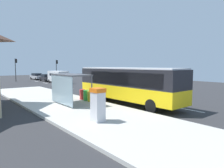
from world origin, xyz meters
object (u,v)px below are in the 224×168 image
at_px(bus_shelter, 67,81).
at_px(recycling_bin_yellow, 90,96).
at_px(sedan_near, 37,76).
at_px(recycling_bin_red, 82,94).
at_px(traffic_light_far_side, 16,66).
at_px(white_van, 58,76).
at_px(recycling_bin_green, 86,95).
at_px(ticket_machine, 98,104).
at_px(sedan_far, 47,77).
at_px(bus, 127,83).
at_px(traffic_light_near_side, 57,67).

bearing_deg(bus_shelter, recycling_bin_yellow, -1.05).
xyz_separation_m(sedan_near, recycling_bin_yellow, (-6.50, -33.71, -0.14)).
distance_m(recycling_bin_red, traffic_light_far_side, 28.94).
height_order(white_van, recycling_bin_green, white_van).
distance_m(ticket_machine, recycling_bin_red, 7.89).
relative_size(sedan_near, recycling_bin_yellow, 4.71).
distance_m(white_van, recycling_bin_green, 21.67).
bearing_deg(bus_shelter, sedan_far, 72.40).
distance_m(bus, bus_shelter, 5.17).
bearing_deg(sedan_near, white_van, -90.45).
bearing_deg(sedan_near, recycling_bin_red, -101.37).
relative_size(white_van, sedan_near, 1.16).
height_order(white_van, ticket_machine, white_van).
distance_m(sedan_near, ticket_machine, 40.68).
bearing_deg(white_van, traffic_light_near_side, 67.59).
bearing_deg(sedan_far, ticket_machine, -106.24).
height_order(bus, traffic_light_near_side, traffic_light_near_side).
bearing_deg(sedan_far, traffic_light_near_side, 30.55).
height_order(sedan_far, recycling_bin_red, sedan_far).
bearing_deg(bus_shelter, white_van, 68.03).
bearing_deg(recycling_bin_red, traffic_light_near_side, 70.89).
distance_m(traffic_light_near_side, bus_shelter, 31.71).
bearing_deg(recycling_bin_yellow, bus_shelter, 178.95).
height_order(sedan_far, traffic_light_far_side, traffic_light_far_side).
bearing_deg(traffic_light_near_side, sedan_far, -149.45).
relative_size(recycling_bin_green, traffic_light_near_side, 0.20).
bearing_deg(traffic_light_near_side, traffic_light_far_side, 174.69).
bearing_deg(traffic_light_far_side, white_van, -58.98).
distance_m(sedan_near, bus_shelter, 34.81).
bearing_deg(sedan_far, recycling_bin_green, -103.63).
bearing_deg(recycling_bin_green, bus_shelter, -163.40).
bearing_deg(recycling_bin_green, ticket_machine, -116.26).
distance_m(bus, traffic_light_near_side, 32.35).
height_order(recycling_bin_yellow, recycling_bin_red, same).
distance_m(sedan_near, recycling_bin_red, 32.96).
bearing_deg(recycling_bin_red, sedan_far, 76.02).
bearing_deg(bus, white_van, 80.55).
bearing_deg(bus_shelter, recycling_bin_red, 31.57).
bearing_deg(bus_shelter, traffic_light_far_side, 83.73).
distance_m(bus, white_van, 23.83).
height_order(sedan_near, traffic_light_near_side, traffic_light_near_side).
xyz_separation_m(sedan_far, recycling_bin_yellow, (-6.50, -27.51, -0.14)).
height_order(recycling_bin_yellow, bus_shelter, bus_shelter).
distance_m(white_van, traffic_light_near_side, 8.84).
bearing_deg(recycling_bin_yellow, white_van, 73.34).
bearing_deg(ticket_machine, white_van, 70.55).
relative_size(bus, sedan_far, 2.49).
relative_size(white_van, recycling_bin_green, 5.48).
xyz_separation_m(recycling_bin_yellow, traffic_light_far_side, (1.10, 30.20, 2.56)).
relative_size(white_van, recycling_bin_yellow, 5.48).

